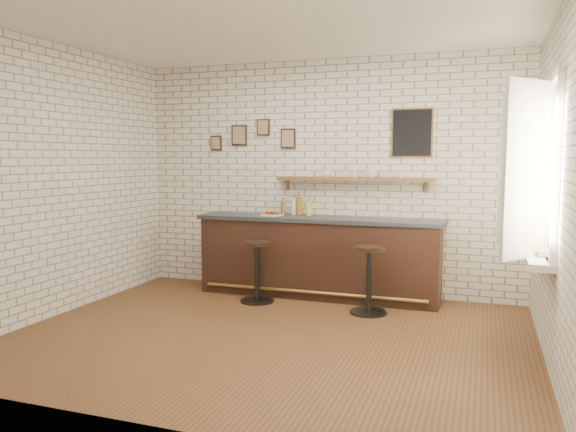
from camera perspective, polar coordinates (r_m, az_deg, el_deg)
name	(u,v)px	position (r m, az deg, el deg)	size (l,w,h in m)	color
ground	(270,336)	(5.67, -1.88, -12.06)	(5.00, 5.00, 0.00)	brown
bar_counter	(318,257)	(7.11, 3.11, -4.14)	(3.10, 0.65, 1.01)	black
sandwich_plate	(271,215)	(7.20, -1.71, 0.10)	(0.28, 0.28, 0.01)	white
ciabatta_sandwich	(272,212)	(7.19, -1.64, 0.40)	(0.22, 0.17, 0.07)	tan
potato_chips	(269,214)	(7.21, -1.91, 0.16)	(0.26, 0.17, 0.00)	gold
bitters_bottle_brown	(283,208)	(7.34, -0.50, 0.86)	(0.07, 0.07, 0.22)	brown
bitters_bottle_white	(294,207)	(7.29, 0.60, 0.91)	(0.06, 0.06, 0.24)	beige
bitters_bottle_amber	(299,206)	(7.27, 1.14, 1.06)	(0.07, 0.07, 0.30)	#925917
condiment_bottle_yellow	(309,209)	(7.23, 2.13, 0.75)	(0.06, 0.06, 0.20)	yellow
bar_stool_left	(257,270)	(6.85, -3.17, -5.46)	(0.41, 0.41, 0.74)	black
bar_stool_right	(369,278)	(6.40, 8.23, -6.21)	(0.42, 0.42, 0.76)	black
wall_shelf	(354,179)	(7.10, 6.69, 3.71)	(2.00, 0.18, 0.18)	brown
shelf_cup_a	(327,174)	(7.18, 3.96, 4.28)	(0.11, 0.11, 0.09)	white
shelf_cup_b	(355,174)	(7.09, 6.78, 4.23)	(0.09, 0.09, 0.09)	white
shelf_cup_c	(372,174)	(7.05, 8.53, 4.28)	(0.13, 0.13, 0.11)	white
shelf_cup_d	(401,175)	(6.99, 11.40, 4.13)	(0.09, 0.09, 0.08)	white
back_wall_decor	(342,134)	(7.22, 5.52, 8.27)	(2.96, 0.02, 0.56)	black
window_sill	(536,255)	(5.41, 23.85, -3.63)	(0.20, 1.35, 0.06)	white
casement_window	(534,169)	(5.34, 23.73, 4.35)	(0.40, 1.30, 1.56)	white
book_lower	(535,254)	(5.20, 23.82, -3.54)	(0.17, 0.23, 0.02)	tan
book_upper	(535,251)	(5.22, 23.81, -3.29)	(0.15, 0.21, 0.02)	tan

